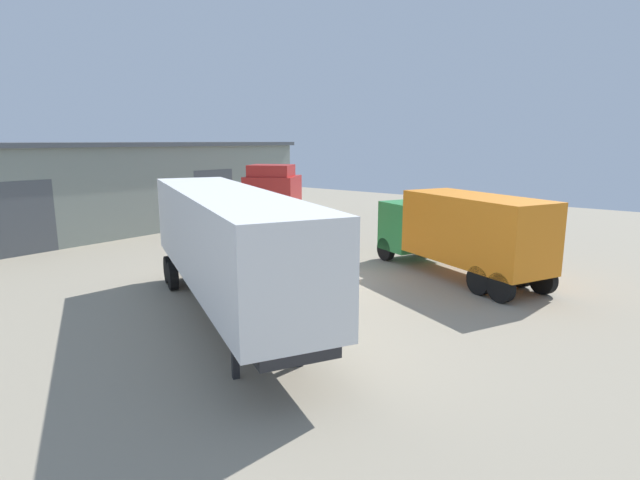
% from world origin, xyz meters
% --- Properties ---
extents(ground_plane, '(60.00, 60.00, 0.00)m').
position_xyz_m(ground_plane, '(0.00, 0.00, 0.00)').
color(ground_plane, gray).
extents(warehouse_building, '(27.46, 8.13, 5.37)m').
position_xyz_m(warehouse_building, '(0.00, 17.81, 2.70)').
color(warehouse_building, gray).
rests_on(warehouse_building, ground_plane).
extents(tractor_unit_red, '(6.78, 5.12, 4.28)m').
position_xyz_m(tractor_unit_red, '(2.57, 5.68, 2.02)').
color(tractor_unit_red, red).
rests_on(tractor_unit_red, ground_plane).
extents(container_trailer_black, '(7.75, 11.74, 4.01)m').
position_xyz_m(container_trailer_black, '(-5.79, -0.54, 2.56)').
color(container_trailer_black, silver).
rests_on(container_trailer_black, ground_plane).
extents(box_truck_green, '(5.54, 8.32, 3.40)m').
position_xyz_m(box_truck_green, '(3.51, -4.01, 1.93)').
color(box_truck_green, '#28843D').
rests_on(box_truck_green, ground_plane).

